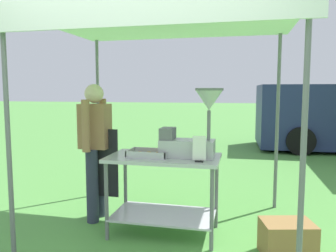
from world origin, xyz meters
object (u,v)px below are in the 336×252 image
(stall_canopy, at_px, (166,26))
(vendor, at_px, (96,144))
(supply_crate, at_px, (287,239))
(donut_tray, at_px, (149,154))
(donut_fryer, at_px, (193,131))
(menu_sign, at_px, (199,151))
(donut_cart, at_px, (164,179))

(stall_canopy, relative_size, vendor, 1.66)
(stall_canopy, height_order, supply_crate, stall_canopy)
(donut_tray, distance_m, supply_crate, 1.56)
(donut_fryer, height_order, menu_sign, donut_fryer)
(stall_canopy, bearing_deg, supply_crate, -15.10)
(donut_cart, height_order, donut_fryer, donut_fryer)
(donut_tray, height_order, donut_fryer, donut_fryer)
(donut_tray, relative_size, supply_crate, 0.79)
(vendor, height_order, supply_crate, vendor)
(donut_cart, relative_size, donut_fryer, 1.64)
(stall_canopy, distance_m, donut_fryer, 1.12)
(stall_canopy, height_order, vendor, stall_canopy)
(stall_canopy, bearing_deg, vendor, 171.98)
(donut_fryer, xyz_separation_m, vendor, (-1.18, 0.20, -0.22))
(stall_canopy, bearing_deg, donut_tray, -134.00)
(donut_cart, distance_m, menu_sign, 0.57)
(donut_tray, bearing_deg, supply_crate, -7.46)
(donut_tray, relative_size, donut_fryer, 0.59)
(donut_cart, distance_m, donut_tray, 0.31)
(supply_crate, bearing_deg, menu_sign, 177.63)
(donut_cart, xyz_separation_m, menu_sign, (0.40, -0.20, 0.35))
(donut_fryer, distance_m, menu_sign, 0.29)
(stall_canopy, xyz_separation_m, vendor, (-0.88, 0.12, -1.30))
(donut_tray, height_order, supply_crate, donut_tray)
(menu_sign, distance_m, supply_crate, 1.15)
(vendor, bearing_deg, donut_cart, -14.24)
(supply_crate, bearing_deg, donut_fryer, 164.58)
(donut_tray, xyz_separation_m, donut_fryer, (0.45, 0.07, 0.26))
(donut_fryer, bearing_deg, vendor, 170.37)
(donut_tray, bearing_deg, donut_fryer, 9.30)
(donut_cart, xyz_separation_m, donut_tray, (-0.15, -0.05, 0.26))
(stall_canopy, height_order, menu_sign, stall_canopy)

